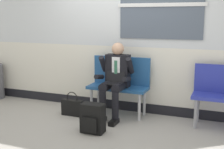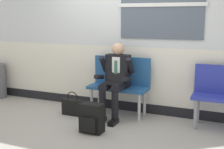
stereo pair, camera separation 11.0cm
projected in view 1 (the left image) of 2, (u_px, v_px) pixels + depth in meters
name	position (u px, v px, depth m)	size (l,w,h in m)	color
ground_plane	(108.00, 120.00, 4.95)	(18.00, 18.00, 0.00)	#9E9991
station_wall	(123.00, 38.00, 5.29)	(6.10, 0.16, 2.63)	silver
bench_with_person	(119.00, 82.00, 5.17)	(1.03, 0.42, 1.00)	navy
person_seated	(115.00, 78.00, 4.97)	(0.57, 0.70, 1.26)	black
backpack	(92.00, 119.00, 4.37)	(0.34, 0.23, 0.44)	black
handbag	(72.00, 107.00, 5.14)	(0.38, 0.10, 0.42)	black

